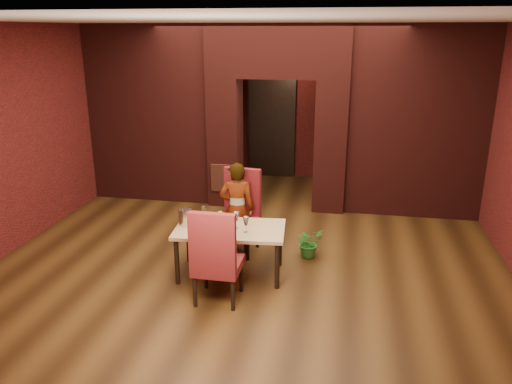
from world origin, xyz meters
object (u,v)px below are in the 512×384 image
(wine_glass_a, at_px, (220,219))
(wine_bucket, at_px, (185,217))
(chair_near, at_px, (218,254))
(potted_plant, at_px, (309,242))
(person_seated, at_px, (237,209))
(wine_glass_c, at_px, (246,225))
(water_bottle, at_px, (204,215))
(wine_glass_b, at_px, (236,221))
(dining_table, at_px, (230,251))
(chair_far, at_px, (238,213))

(wine_glass_a, distance_m, wine_bucket, 0.46)
(chair_near, height_order, potted_plant, chair_near)
(person_seated, relative_size, wine_glass_a, 6.81)
(wine_glass_c, distance_m, wine_bucket, 0.83)
(person_seated, bearing_deg, wine_glass_a, 76.34)
(person_seated, distance_m, water_bottle, 0.70)
(wine_glass_a, bearing_deg, wine_glass_b, -11.69)
(chair_near, xyz_separation_m, wine_glass_a, (-0.15, 0.68, 0.17))
(wine_glass_c, bearing_deg, wine_glass_b, 147.61)
(potted_plant, bearing_deg, dining_table, -143.03)
(wine_glass_a, bearing_deg, person_seated, 83.38)
(wine_glass_c, bearing_deg, water_bottle, 164.87)
(dining_table, distance_m, person_seated, 0.76)
(person_seated, relative_size, wine_glass_c, 6.59)
(chair_far, xyz_separation_m, wine_bucket, (-0.53, -0.73, 0.16))
(dining_table, bearing_deg, wine_bucket, 175.59)
(chair_far, xyz_separation_m, chair_near, (0.07, -1.36, -0.01))
(wine_glass_b, distance_m, wine_glass_c, 0.18)
(chair_far, height_order, person_seated, person_seated)
(chair_far, relative_size, wine_bucket, 5.66)
(wine_bucket, bearing_deg, chair_far, 53.74)
(potted_plant, bearing_deg, wine_glass_b, -139.92)
(wine_glass_c, bearing_deg, wine_bucket, 173.12)
(wine_bucket, xyz_separation_m, potted_plant, (1.57, 0.74, -0.55))
(wine_glass_b, relative_size, potted_plant, 0.51)
(chair_near, xyz_separation_m, wine_glass_c, (0.22, 0.54, 0.17))
(person_seated, height_order, water_bottle, person_seated)
(wine_glass_a, bearing_deg, potted_plant, 32.35)
(wine_glass_a, relative_size, water_bottle, 0.76)
(dining_table, distance_m, wine_glass_c, 0.50)
(wine_glass_c, relative_size, potted_plant, 0.47)
(chair_near, height_order, wine_bucket, chair_near)
(dining_table, height_order, wine_glass_b, wine_glass_b)
(wine_glass_b, bearing_deg, wine_glass_c, -32.39)
(wine_glass_a, height_order, potted_plant, wine_glass_a)
(person_seated, bearing_deg, dining_table, 88.07)
(chair_far, height_order, chair_near, chair_far)
(wine_glass_b, bearing_deg, dining_table, 170.59)
(dining_table, bearing_deg, person_seated, 89.86)
(dining_table, relative_size, water_bottle, 5.38)
(wine_glass_a, bearing_deg, wine_bucket, -175.04)
(person_seated, relative_size, wine_glass_b, 6.09)
(dining_table, height_order, person_seated, person_seated)
(potted_plant, bearing_deg, chair_near, -124.86)
(wine_glass_a, xyz_separation_m, wine_bucket, (-0.46, -0.04, 0.01))
(dining_table, height_order, water_bottle, water_bottle)
(chair_far, relative_size, potted_plant, 2.76)
(chair_near, xyz_separation_m, potted_plant, (0.96, 1.38, -0.37))
(dining_table, distance_m, water_bottle, 0.59)
(chair_near, height_order, wine_glass_b, chair_near)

